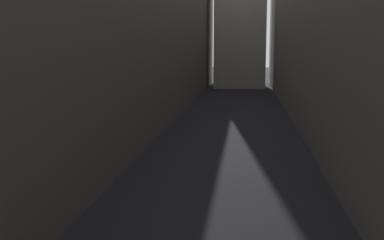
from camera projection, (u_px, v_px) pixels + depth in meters
The scene contains 2 objects.
ground_plane at pixel (230, 132), 39.79m from camera, with size 264.00×264.00×0.00m, color black.
building_block_left at pixel (95, 5), 41.51m from camera, with size 12.61×108.00×21.01m, color #60594F.
Camera 1 is at (1.28, 8.69, 6.90)m, focal length 45.24 mm.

